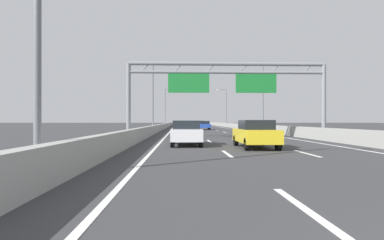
{
  "coord_description": "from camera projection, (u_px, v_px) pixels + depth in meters",
  "views": [
    {
      "loc": [
        -3.89,
        -1.96,
        1.48
      ],
      "look_at": [
        -0.77,
        84.57,
        1.66
      ],
      "focal_mm": 30.56,
      "sensor_mm": 36.0,
      "label": 1
    }
  ],
  "objects": [
    {
      "name": "lane_dash_left_3",
      "position": [
        201.0,
        135.0,
        32.52
      ],
      "size": [
        0.16,
        3.0,
        0.01
      ],
      "primitive_type": "cube",
      "color": "white",
      "rests_on": "ground_plane"
    },
    {
      "name": "lane_dash_left_9",
      "position": [
        188.0,
        126.0,
        86.48
      ],
      "size": [
        0.16,
        3.0,
        0.01
      ],
      "primitive_type": "cube",
      "color": "white",
      "rests_on": "ground_plane"
    },
    {
      "name": "edge_line_right",
      "position": [
        213.0,
        126.0,
        90.23
      ],
      "size": [
        0.16,
        176.0,
        0.01
      ],
      "primitive_type": "cube",
      "color": "white",
      "rests_on": "ground_plane"
    },
    {
      "name": "lane_dash_right_1",
      "position": [
        307.0,
        154.0,
        14.66
      ],
      "size": [
        0.16,
        3.0,
        0.01
      ],
      "primitive_type": "cube",
      "color": "white",
      "rests_on": "ground_plane"
    },
    {
      "name": "black_car",
      "position": [
        182.0,
        123.0,
        87.74
      ],
      "size": [
        1.81,
        4.57,
        1.47
      ],
      "color": "black",
      "rests_on": "ground_plane"
    },
    {
      "name": "lane_dash_left_15",
      "position": [
        185.0,
        124.0,
        140.45
      ],
      "size": [
        0.16,
        3.0,
        0.01
      ],
      "primitive_type": "cube",
      "color": "white",
      "rests_on": "ground_plane"
    },
    {
      "name": "edge_line_left",
      "position": [
        175.0,
        126.0,
        89.85
      ],
      "size": [
        0.16,
        176.0,
        0.01
      ],
      "primitive_type": "cube",
      "color": "white",
      "rests_on": "ground_plane"
    },
    {
      "name": "lane_dash_left_4",
      "position": [
        197.0,
        132.0,
        41.51
      ],
      "size": [
        0.16,
        3.0,
        0.01
      ],
      "primitive_type": "cube",
      "color": "white",
      "rests_on": "ground_plane"
    },
    {
      "name": "lane_dash_left_12",
      "position": [
        186.0,
        125.0,
        113.46
      ],
      "size": [
        0.16,
        3.0,
        0.01
      ],
      "primitive_type": "cube",
      "color": "white",
      "rests_on": "ground_plane"
    },
    {
      "name": "blue_car",
      "position": [
        204.0,
        125.0,
        54.38
      ],
      "size": [
        1.82,
        4.23,
        1.44
      ],
      "color": "#2347AD",
      "rests_on": "ground_plane"
    },
    {
      "name": "barrier_left",
      "position": [
        171.0,
        124.0,
        111.78
      ],
      "size": [
        0.45,
        220.0,
        0.95
      ],
      "color": "#9E9E99",
      "rests_on": "ground_plane"
    },
    {
      "name": "lane_dash_left_6",
      "position": [
        192.0,
        129.0,
        59.5
      ],
      "size": [
        0.16,
        3.0,
        0.01
      ],
      "primitive_type": "cube",
      "color": "white",
      "rests_on": "ground_plane"
    },
    {
      "name": "lane_dash_right_9",
      "position": [
        202.0,
        126.0,
        86.61
      ],
      "size": [
        0.16,
        3.0,
        0.01
      ],
      "primitive_type": "cube",
      "color": "white",
      "rests_on": "ground_plane"
    },
    {
      "name": "streetlamp_right_far",
      "position": [
        225.0,
        105.0,
        82.36
      ],
      "size": [
        2.58,
        0.28,
        9.5
      ],
      "color": "slate",
      "rests_on": "ground_plane"
    },
    {
      "name": "lane_dash_right_2",
      "position": [
        259.0,
        141.0,
        23.65
      ],
      "size": [
        0.16,
        3.0,
        0.01
      ],
      "primitive_type": "cube",
      "color": "white",
      "rests_on": "ground_plane"
    },
    {
      "name": "lane_dash_right_11",
      "position": [
        198.0,
        125.0,
        104.6
      ],
      "size": [
        0.16,
        3.0,
        0.01
      ],
      "primitive_type": "cube",
      "color": "white",
      "rests_on": "ground_plane"
    },
    {
      "name": "sign_gantry",
      "position": [
        226.0,
        80.0,
        27.06
      ],
      "size": [
        16.64,
        0.36,
        6.36
      ],
      "color": "gray",
      "rests_on": "ground_plane"
    },
    {
      "name": "yellow_car",
      "position": [
        255.0,
        134.0,
        17.73
      ],
      "size": [
        1.79,
        4.31,
        1.52
      ],
      "color": "yellow",
      "rests_on": "ground_plane"
    },
    {
      "name": "lane_dash_right_4",
      "position": [
        225.0,
        132.0,
        41.64
      ],
      "size": [
        0.16,
        3.0,
        0.01
      ],
      "primitive_type": "cube",
      "color": "white",
      "rests_on": "ground_plane"
    },
    {
      "name": "lane_dash_left_11",
      "position": [
        187.0,
        125.0,
        104.47
      ],
      "size": [
        0.16,
        3.0,
        0.01
      ],
      "primitive_type": "cube",
      "color": "white",
      "rests_on": "ground_plane"
    },
    {
      "name": "barrier_right",
      "position": [
        212.0,
        124.0,
        112.28
      ],
      "size": [
        0.45,
        220.0,
        0.95
      ],
      "color": "#9E9E99",
      "rests_on": "ground_plane"
    },
    {
      "name": "lane_dash_left_17",
      "position": [
        185.0,
        124.0,
        158.43
      ],
      "size": [
        0.16,
        3.0,
        0.01
      ],
      "primitive_type": "cube",
      "color": "white",
      "rests_on": "ground_plane"
    },
    {
      "name": "lane_dash_left_16",
      "position": [
        185.0,
        124.0,
        149.44
      ],
      "size": [
        0.16,
        3.0,
        0.01
      ],
      "primitive_type": "cube",
      "color": "white",
      "rests_on": "ground_plane"
    },
    {
      "name": "orange_car",
      "position": [
        202.0,
        123.0,
        116.22
      ],
      "size": [
        1.7,
        4.12,
        1.49
      ],
      "color": "orange",
      "rests_on": "ground_plane"
    },
    {
      "name": "streetlamp_left_far",
      "position": [
        166.0,
        105.0,
        81.82
      ],
      "size": [
        2.58,
        0.28,
        9.5
      ],
      "color": "slate",
      "rests_on": "ground_plane"
    },
    {
      "name": "ground_plane",
      "position": [
        193.0,
        125.0,
        102.04
      ],
      "size": [
        260.0,
        260.0,
        0.0
      ],
      "primitive_type": "plane",
      "color": "#38383A"
    },
    {
      "name": "lane_dash_right_3",
      "position": [
        237.0,
        135.0,
        32.65
      ],
      "size": [
        0.16,
        3.0,
        0.01
      ],
      "primitive_type": "cube",
      "color": "white",
      "rests_on": "ground_plane"
    },
    {
      "name": "lane_dash_right_10",
      "position": [
        200.0,
        126.0,
        95.6
      ],
      "size": [
        0.16,
        3.0,
        0.01
      ],
      "primitive_type": "cube",
      "color": "white",
      "rests_on": "ground_plane"
    },
    {
      "name": "white_car",
      "position": [
        186.0,
        133.0,
        19.68
      ],
      "size": [
        1.78,
        4.26,
        1.49
      ],
      "color": "silver",
      "rests_on": "ground_plane"
    },
    {
      "name": "lane_dash_right_15",
      "position": [
        193.0,
        124.0,
        140.57
      ],
      "size": [
        0.16,
        3.0,
        0.01
      ],
      "primitive_type": "cube",
      "color": "white",
      "rests_on": "ground_plane"
    },
    {
      "name": "lane_dash_left_13",
      "position": [
        186.0,
        125.0,
        122.46
      ],
      "size": [
        0.16,
        3.0,
        0.01
      ],
      "primitive_type": "cube",
      "color": "white",
      "rests_on": "ground_plane"
    },
    {
      "name": "lane_dash_right_7",
      "position": [
        207.0,
        128.0,
        68.62
      ],
      "size": [
        0.16,
        3.0,
        0.01
      ],
      "primitive_type": "cube",
      "color": "white",
      "rests_on": "ground_plane"
    },
    {
      "name": "silver_car",
      "position": [
        181.0,
        125.0,
        53.89
      ],
      "size": [
        1.7,
        4.67,
        1.43
      ],
      "color": "#A8ADB2",
      "rests_on": "ground_plane"
    },
    {
      "name": "lane_dash_left_5",
      "position": [
        194.0,
        130.0,
        50.5
      ],
      "size": [
        0.16,
        3.0,
        0.01
      ],
      "primitive_type": "cube",
      "color": "white",
      "rests_on": "ground_plane"
    },
    {
      "name": "lane_dash_left_14",
      "position": [
        185.0,
        124.0,
        131.45
      ],
      "size": [
        0.16,
        3.0,
        0.01
      ],
      "primitive_type": "cube",
      "color": "white",
      "rests_on": "ground_plane"
    },
    {
      "name": "lane_dash_right_12",
      "position": [
        197.0,
        125.0,
        113.59
      ],
      "size": [
        0.16,
        3.0,
        0.01
      ],
      "primitive_type": "cube",
      "color": "white",
      "rests_on": "ground_plane"
    },
    {
      "name": "lane_dash_left_2",
      "position": [
        209.0,
        141.0,
        23.52
      ],
      "size": [
        0.16,
        3.0,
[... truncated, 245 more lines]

